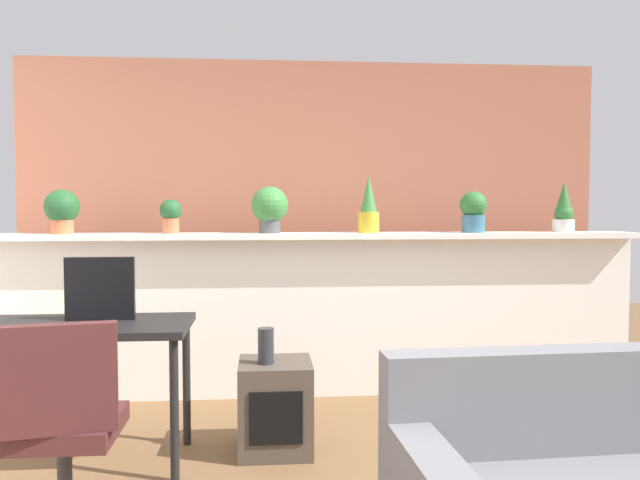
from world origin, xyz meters
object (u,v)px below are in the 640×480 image
at_px(potted_plant_2, 270,207).
at_px(side_cube_shelf, 275,407).
at_px(vase_on_shelf, 266,346).
at_px(potted_plant_1, 171,215).
at_px(office_chair, 63,447).
at_px(potted_plant_3, 369,208).
at_px(potted_plant_4, 473,211).
at_px(potted_plant_0, 62,210).
at_px(tv_monitor, 100,289).
at_px(potted_plant_5, 564,211).
at_px(desk, 83,339).

relative_size(potted_plant_2, side_cube_shelf, 0.66).
bearing_deg(vase_on_shelf, potted_plant_1, 121.57).
xyz_separation_m(office_chair, side_cube_shelf, (0.87, 0.89, -0.14)).
bearing_deg(potted_plant_3, potted_plant_4, 1.08).
bearing_deg(vase_on_shelf, potted_plant_0, 143.02).
bearing_deg(potted_plant_0, potted_plant_3, -0.12).
height_order(potted_plant_4, office_chair, potted_plant_4).
distance_m(office_chair, side_cube_shelf, 1.25).
distance_m(potted_plant_1, tv_monitor, 1.14).
xyz_separation_m(potted_plant_3, office_chair, (-1.55, -1.89, -0.96)).
bearing_deg(potted_plant_2, potted_plant_5, 0.19).
xyz_separation_m(potted_plant_2, potted_plant_4, (1.46, -0.02, -0.03)).
bearing_deg(potted_plant_4, potted_plant_2, 179.23).
bearing_deg(tv_monitor, potted_plant_4, 23.56).
bearing_deg(office_chair, potted_plant_4, 39.49).
bearing_deg(potted_plant_1, tv_monitor, -102.09).
bearing_deg(potted_plant_2, vase_on_shelf, -91.71).
relative_size(potted_plant_0, side_cube_shelf, 0.61).
bearing_deg(potted_plant_3, tv_monitor, -147.61).
bearing_deg(potted_plant_1, office_chair, -94.91).
bearing_deg(vase_on_shelf, potted_plant_2, 88.29).
bearing_deg(potted_plant_1, potted_plant_4, -0.42).
relative_size(potted_plant_1, potted_plant_5, 0.65).
height_order(potted_plant_2, desk, potted_plant_2).
xyz_separation_m(potted_plant_1, vase_on_shelf, (0.65, -1.06, -0.70)).
relative_size(potted_plant_1, vase_on_shelf, 1.22).
xyz_separation_m(potted_plant_3, tv_monitor, (-1.61, -1.02, -0.43)).
distance_m(potted_plant_5, side_cube_shelf, 2.60).
distance_m(potted_plant_2, side_cube_shelf, 1.51).
distance_m(potted_plant_1, vase_on_shelf, 1.43).
relative_size(potted_plant_4, tv_monitor, 0.82).
height_order(potted_plant_3, vase_on_shelf, potted_plant_3).
distance_m(tv_monitor, side_cube_shelf, 1.14).
relative_size(potted_plant_2, vase_on_shelf, 1.69).
height_order(potted_plant_4, potted_plant_5, potted_plant_5).
distance_m(potted_plant_3, tv_monitor, 1.95).
height_order(office_chair, side_cube_shelf, office_chair).
bearing_deg(office_chair, potted_plant_5, 32.80).
bearing_deg(desk, potted_plant_2, 49.09).
relative_size(potted_plant_4, desk, 0.27).
bearing_deg(potted_plant_1, desk, -104.75).
xyz_separation_m(tv_monitor, vase_on_shelf, (0.88, -0.01, -0.32)).
bearing_deg(vase_on_shelf, side_cube_shelf, 32.31).
distance_m(potted_plant_1, potted_plant_2, 0.69).
bearing_deg(potted_plant_3, potted_plant_5, 1.62).
distance_m(potted_plant_0, desk, 1.36).
relative_size(potted_plant_4, vase_on_shelf, 1.52).
bearing_deg(side_cube_shelf, potted_plant_4, 35.12).
height_order(potted_plant_2, potted_plant_3, potted_plant_3).
distance_m(potted_plant_4, tv_monitor, 2.62).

